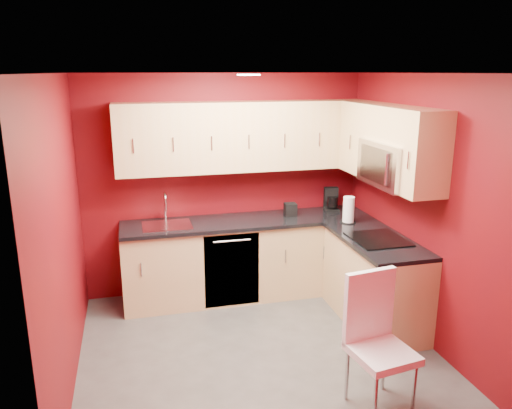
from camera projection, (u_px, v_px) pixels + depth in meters
name	position (u px, v px, depth m)	size (l,w,h in m)	color
floor	(257.00, 350.00, 4.65)	(3.20, 3.20, 0.00)	#504E4A
ceiling	(257.00, 73.00, 4.01)	(3.20, 3.20, 0.00)	white
wall_back	(225.00, 185.00, 5.74)	(3.20, 3.20, 0.00)	#62090B
wall_front	(321.00, 294.00, 2.93)	(3.20, 3.20, 0.00)	#62090B
wall_left	(62.00, 236.00, 3.95)	(3.00, 3.00, 0.00)	#62090B
wall_right	(421.00, 210.00, 4.71)	(3.00, 3.00, 0.00)	#62090B
base_cabinets_back	(248.00, 259.00, 5.71)	(2.80, 0.60, 0.87)	#DDB47E
base_cabinets_right	(374.00, 282.00, 5.09)	(0.60, 1.30, 0.87)	#DDB47E
countertop_back	(248.00, 221.00, 5.58)	(2.80, 0.63, 0.04)	black
countertop_right	(377.00, 240.00, 4.95)	(0.63, 1.27, 0.04)	black
upper_cabinets_back	(245.00, 136.00, 5.47)	(2.80, 0.35, 0.75)	tan
upper_cabinets_right	(386.00, 137.00, 4.92)	(0.35, 1.55, 0.75)	tan
microwave	(394.00, 164.00, 4.74)	(0.42, 0.76, 0.42)	silver
cooktop	(378.00, 239.00, 4.91)	(0.50, 0.55, 0.01)	black
sink	(167.00, 222.00, 5.37)	(0.52, 0.42, 0.35)	silver
dishwasher_front	(232.00, 270.00, 5.38)	(0.60, 0.02, 0.82)	black
downlight	(249.00, 75.00, 4.29)	(0.20, 0.20, 0.01)	white
coffee_maker	(332.00, 199.00, 5.91)	(0.16, 0.22, 0.27)	black
napkin_holder	(290.00, 209.00, 5.72)	(0.13, 0.13, 0.14)	black
paper_towel	(349.00, 210.00, 5.43)	(0.16, 0.16, 0.29)	white
dining_chair	(382.00, 346.00, 3.72)	(0.43, 0.45, 1.06)	white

